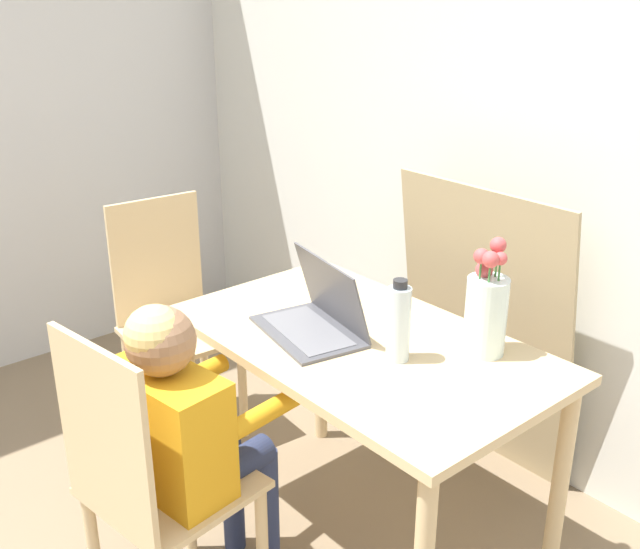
# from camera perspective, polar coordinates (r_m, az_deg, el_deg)

# --- Properties ---
(wall_back) EXTENTS (6.40, 0.05, 2.50)m
(wall_back) POSITION_cam_1_polar(r_m,az_deg,el_deg) (2.58, 20.49, 9.12)
(wall_back) COLOR silver
(wall_back) RESTS_ON ground_plane
(dining_table) EXTENTS (1.17, 0.69, 0.74)m
(dining_table) POSITION_cam_1_polar(r_m,az_deg,el_deg) (2.30, 3.19, -7.09)
(dining_table) COLOR #D6B784
(dining_table) RESTS_ON ground_plane
(chair_occupied) EXTENTS (0.45, 0.45, 0.95)m
(chair_occupied) POSITION_cam_1_polar(r_m,az_deg,el_deg) (2.13, -12.84, -15.45)
(chair_occupied) COLOR #D6B784
(chair_occupied) RESTS_ON ground_plane
(chair_spare) EXTENTS (0.43, 0.43, 0.95)m
(chair_spare) POSITION_cam_1_polar(r_m,az_deg,el_deg) (3.06, -11.16, -3.26)
(chair_spare) COLOR #D6B784
(chair_spare) RESTS_ON ground_plane
(person_seated) EXTENTS (0.41, 0.47, 0.99)m
(person_seated) POSITION_cam_1_polar(r_m,az_deg,el_deg) (2.11, -10.43, -10.86)
(person_seated) COLOR orange
(person_seated) RESTS_ON ground_plane
(laptop) EXTENTS (0.40, 0.30, 0.23)m
(laptop) POSITION_cam_1_polar(r_m,az_deg,el_deg) (2.28, -0.19, -3.10)
(laptop) COLOR #4C4C51
(laptop) RESTS_ON dining_table
(flower_vase) EXTENTS (0.12, 0.12, 0.35)m
(flower_vase) POSITION_cam_1_polar(r_m,az_deg,el_deg) (2.17, 12.55, -2.59)
(flower_vase) COLOR silver
(flower_vase) RESTS_ON dining_table
(water_bottle) EXTENTS (0.07, 0.07, 0.24)m
(water_bottle) POSITION_cam_1_polar(r_m,az_deg,el_deg) (2.10, 6.01, -3.67)
(water_bottle) COLOR silver
(water_bottle) RESTS_ON dining_table
(cardboard_panel) EXTENTS (0.74, 0.17, 1.09)m
(cardboard_panel) POSITION_cam_1_polar(r_m,az_deg,el_deg) (2.84, 12.34, -3.99)
(cardboard_panel) COLOR tan
(cardboard_panel) RESTS_ON ground_plane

